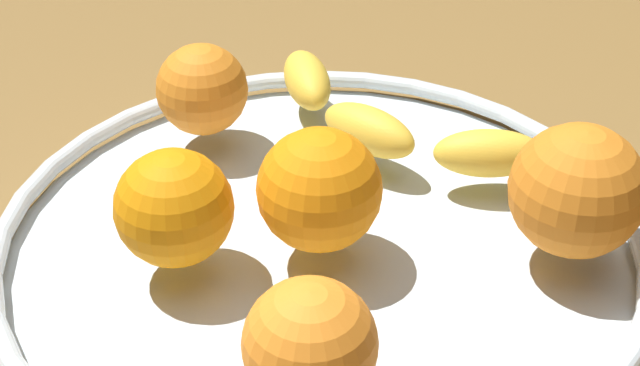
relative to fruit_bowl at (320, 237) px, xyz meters
The scene contains 8 objects.
ground_plane 2.92cm from the fruit_bowl, ahead, with size 152.12×152.12×4.00cm, color brown.
fruit_bowl is the anchor object (origin of this frame).
banana 10.58cm from the fruit_bowl, 107.12° to the left, with size 22.21×8.58×3.05cm.
orange_back_left 4.64cm from the fruit_bowl, 47.36° to the right, with size 7.08×7.08×7.08cm, color orange.
orange_front_right 9.42cm from the fruit_bowl, 116.54° to the right, with size 6.62×6.62×6.62cm, color orange.
orange_front_left 15.01cm from the fruit_bowl, 36.62° to the left, with size 7.59×7.59×7.59cm, color orange.
orange_back_right 13.80cm from the fruit_bowl, behind, with size 6.11×6.11×6.11cm, color orange.
orange_center 13.73cm from the fruit_bowl, 47.90° to the right, with size 6.36×6.36×6.36cm, color orange.
Camera 1 is at (31.41, -32.38, 36.52)cm, focal length 54.36 mm.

